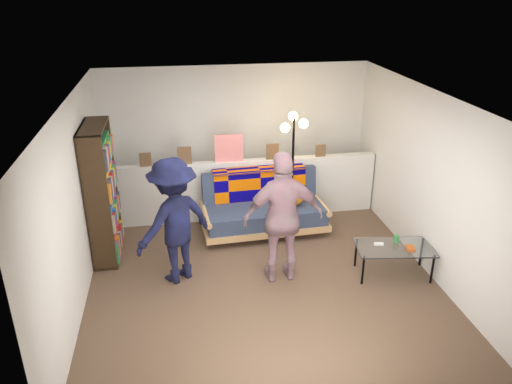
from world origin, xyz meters
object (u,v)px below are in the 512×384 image
Objects in this scene: person_right at (283,218)px; futon_sofa at (264,208)px; bookshelf at (102,197)px; person_left at (174,221)px; coffee_table at (395,249)px; floor_lamp at (293,146)px.

futon_sofa is at bearing -90.90° from person_right.
bookshelf reaches higher than futon_sofa.
person_left is (0.98, -0.80, -0.05)m from bookshelf.
bookshelf is 1.78× the size of coffee_table.
floor_lamp is at bearing 118.35° from coffee_table.
coffee_table is 0.61× the size of person_right.
person_left is 1.39m from person_right.
floor_lamp is at bearing 27.75° from futon_sofa.
coffee_table is (1.48, -1.55, 0.01)m from futon_sofa.
bookshelf is 4.05m from coffee_table.
coffee_table is 1.58m from person_right.
futon_sofa is 2.44m from bookshelf.
person_right is at bearing -90.50° from futon_sofa.
bookshelf is at bearing 162.58° from coffee_table.
futon_sofa is 1.86m from person_left.
bookshelf reaches higher than person_left.
coffee_table is 0.60× the size of floor_lamp.
person_right is (-0.01, -1.38, 0.50)m from futon_sofa.
futon_sofa is 1.17× the size of person_left.
floor_lamp is (-0.98, 1.81, 0.89)m from coffee_table.
futon_sofa reaches higher than coffee_table.
person_right is (1.37, -0.23, 0.04)m from person_left.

